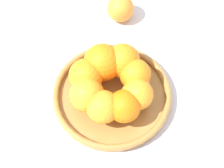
# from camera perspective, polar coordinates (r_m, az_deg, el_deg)

# --- Properties ---
(ground_plane) EXTENTS (4.00, 4.00, 0.00)m
(ground_plane) POSITION_cam_1_polar(r_m,az_deg,el_deg) (0.81, 0.00, -2.17)
(ground_plane) COLOR silver
(fruit_bowl) EXTENTS (0.25, 0.25, 0.03)m
(fruit_bowl) POSITION_cam_1_polar(r_m,az_deg,el_deg) (0.80, 0.00, -1.71)
(fruit_bowl) COLOR #A57238
(fruit_bowl) RESTS_ON ground_plane
(orange_pile) EXTENTS (0.18, 0.17, 0.08)m
(orange_pile) POSITION_cam_1_polar(r_m,az_deg,el_deg) (0.76, -0.25, 0.37)
(orange_pile) COLOR orange
(orange_pile) RESTS_ON fruit_bowl
(stray_orange) EXTENTS (0.07, 0.07, 0.07)m
(stray_orange) POSITION_cam_1_polar(r_m,az_deg,el_deg) (0.91, 1.29, 11.44)
(stray_orange) COLOR orange
(stray_orange) RESTS_ON ground_plane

